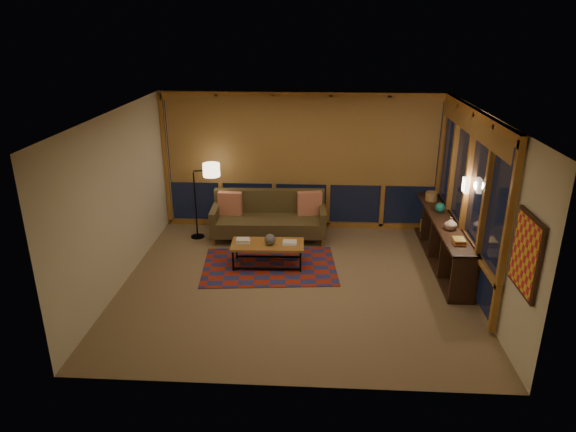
# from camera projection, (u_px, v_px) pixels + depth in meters

# --- Properties ---
(floor) EXTENTS (5.50, 5.00, 0.01)m
(floor) POSITION_uv_depth(u_px,v_px,m) (295.00, 283.00, 8.25)
(floor) COLOR #7F6E4F
(floor) RESTS_ON ground
(ceiling) EXTENTS (5.50, 5.00, 0.01)m
(ceiling) POSITION_uv_depth(u_px,v_px,m) (296.00, 114.00, 7.28)
(ceiling) COLOR #EDE0C6
(ceiling) RESTS_ON walls
(walls) EXTENTS (5.51, 5.01, 2.70)m
(walls) POSITION_uv_depth(u_px,v_px,m) (296.00, 204.00, 7.77)
(walls) COLOR beige
(walls) RESTS_ON floor
(window_wall_back) EXTENTS (5.30, 0.16, 2.60)m
(window_wall_back) POSITION_uv_depth(u_px,v_px,m) (301.00, 162.00, 10.03)
(window_wall_back) COLOR #95591D
(window_wall_back) RESTS_ON walls
(window_wall_right) EXTENTS (0.16, 3.70, 2.60)m
(window_wall_right) POSITION_uv_depth(u_px,v_px,m) (465.00, 194.00, 8.18)
(window_wall_right) COLOR #95591D
(window_wall_right) RESTS_ON walls
(wall_art) EXTENTS (0.06, 0.74, 0.94)m
(wall_art) POSITION_uv_depth(u_px,v_px,m) (526.00, 254.00, 5.86)
(wall_art) COLOR red
(wall_art) RESTS_ON walls
(wall_sconce) EXTENTS (0.12, 0.18, 0.22)m
(wall_sconce) POSITION_uv_depth(u_px,v_px,m) (465.00, 185.00, 7.97)
(wall_sconce) COLOR #FFE0B4
(wall_sconce) RESTS_ON walls
(sofa) EXTENTS (2.17, 0.95, 0.88)m
(sofa) POSITION_uv_depth(u_px,v_px,m) (269.00, 217.00, 9.77)
(sofa) COLOR brown
(sofa) RESTS_ON floor
(pillow_left) EXTENTS (0.46, 0.18, 0.45)m
(pillow_left) POSITION_uv_depth(u_px,v_px,m) (230.00, 203.00, 9.84)
(pillow_left) COLOR red
(pillow_left) RESTS_ON sofa
(pillow_right) EXTENTS (0.48, 0.25, 0.46)m
(pillow_right) POSITION_uv_depth(u_px,v_px,m) (310.00, 203.00, 9.83)
(pillow_right) COLOR red
(pillow_right) RESTS_ON sofa
(area_rug) EXTENTS (2.38, 1.70, 0.01)m
(area_rug) POSITION_uv_depth(u_px,v_px,m) (270.00, 266.00, 8.78)
(area_rug) COLOR maroon
(area_rug) RESTS_ON floor
(coffee_table) EXTENTS (1.24, 0.60, 0.41)m
(coffee_table) POSITION_uv_depth(u_px,v_px,m) (268.00, 254.00, 8.76)
(coffee_table) COLOR #95591D
(coffee_table) RESTS_ON floor
(book_stack_a) EXTENTS (0.28, 0.23, 0.08)m
(book_stack_a) POSITION_uv_depth(u_px,v_px,m) (243.00, 241.00, 8.71)
(book_stack_a) COLOR white
(book_stack_a) RESTS_ON coffee_table
(book_stack_b) EXTENTS (0.25, 0.20, 0.05)m
(book_stack_b) POSITION_uv_depth(u_px,v_px,m) (290.00, 242.00, 8.67)
(book_stack_b) COLOR white
(book_stack_b) RESTS_ON coffee_table
(ceramic_pot) EXTENTS (0.25, 0.25, 0.19)m
(ceramic_pot) POSITION_uv_depth(u_px,v_px,m) (270.00, 239.00, 8.62)
(ceramic_pot) COLOR black
(ceramic_pot) RESTS_ON coffee_table
(floor_lamp) EXTENTS (0.56, 0.45, 1.46)m
(floor_lamp) POSITION_uv_depth(u_px,v_px,m) (195.00, 202.00, 9.73)
(floor_lamp) COLOR black
(floor_lamp) RESTS_ON floor
(bookshelf) EXTENTS (0.40, 3.08, 0.77)m
(bookshelf) POSITION_uv_depth(u_px,v_px,m) (441.00, 240.00, 8.90)
(bookshelf) COLOR #362216
(bookshelf) RESTS_ON floor
(basket) EXTENTS (0.26, 0.26, 0.16)m
(basket) POSITION_uv_depth(u_px,v_px,m) (431.00, 196.00, 9.65)
(basket) COLOR #A4824C
(basket) RESTS_ON bookshelf
(teal_bowl) EXTENTS (0.19, 0.19, 0.18)m
(teal_bowl) POSITION_uv_depth(u_px,v_px,m) (440.00, 208.00, 9.04)
(teal_bowl) COLOR #146258
(teal_bowl) RESTS_ON bookshelf
(vase) EXTENTS (0.22, 0.22, 0.21)m
(vase) POSITION_uv_depth(u_px,v_px,m) (451.00, 224.00, 8.29)
(vase) COLOR tan
(vase) RESTS_ON bookshelf
(shelf_book_stack) EXTENTS (0.19, 0.27, 0.08)m
(shelf_book_stack) POSITION_uv_depth(u_px,v_px,m) (459.00, 241.00, 7.81)
(shelf_book_stack) COLOR white
(shelf_book_stack) RESTS_ON bookshelf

